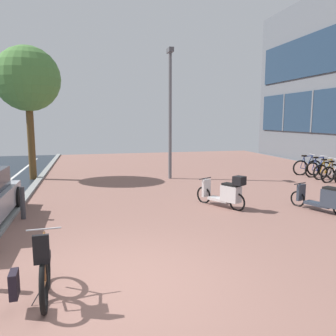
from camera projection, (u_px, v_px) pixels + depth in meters
The scene contains 11 objects.
ground at pixel (208, 276), 5.42m from camera, with size 21.00×40.00×0.13m.
bicycle_foreground at pixel (42, 273), 4.60m from camera, with size 0.63×1.37×1.08m.
bicycle_rack_07 at pixel (334, 174), 13.36m from camera, with size 1.31×0.48×0.95m.
bicycle_rack_08 at pixel (327, 172), 13.98m from camera, with size 1.31×0.48×0.94m.
bicycle_rack_09 at pixel (319, 169), 14.58m from camera, with size 1.36×0.48×0.97m.
bicycle_rack_10 at pixel (307, 167), 15.13m from camera, with size 1.36×0.48×0.98m.
scooter_near at pixel (328, 197), 8.90m from camera, with size 0.88×1.66×0.99m.
scooter_mid at pixel (226, 193), 9.44m from camera, with size 1.02×1.53×0.99m.
lamp_post at pixel (170, 107), 13.83m from camera, with size 0.20×0.52×5.37m.
street_tree at pixel (28, 80), 13.53m from camera, with size 2.62×2.62×5.45m.
bollard_far at pixel (23, 203), 8.39m from camera, with size 0.12×0.12×0.83m.
Camera 1 is at (-0.42, -4.81, 2.49)m, focal length 35.63 mm.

